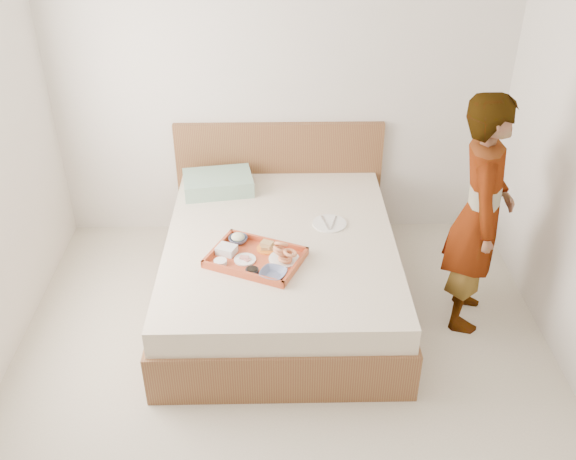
% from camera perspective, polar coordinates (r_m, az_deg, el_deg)
% --- Properties ---
extents(ground, '(3.50, 4.00, 0.01)m').
position_cam_1_polar(ground, '(3.93, -0.30, -15.21)').
color(ground, beige).
rests_on(ground, ground).
extents(wall_back, '(3.50, 0.01, 2.60)m').
position_cam_1_polar(wall_back, '(4.92, -0.70, 13.37)').
color(wall_back, silver).
rests_on(wall_back, ground).
extents(bed, '(1.65, 2.00, 0.53)m').
position_cam_1_polar(bed, '(4.50, -0.66, -3.46)').
color(bed, brown).
rests_on(bed, ground).
extents(headboard, '(1.65, 0.06, 0.95)m').
position_cam_1_polar(headboard, '(5.22, -0.78, 4.67)').
color(headboard, brown).
rests_on(headboard, ground).
extents(pillow, '(0.57, 0.43, 0.12)m').
position_cam_1_polar(pillow, '(4.92, -6.27, 4.19)').
color(pillow, '#87A98F').
rests_on(pillow, bed).
extents(tray, '(0.69, 0.61, 0.05)m').
position_cam_1_polar(tray, '(4.11, -2.89, -2.46)').
color(tray, '#C65E2D').
rests_on(tray, bed).
extents(prawn_plate, '(0.26, 0.26, 0.01)m').
position_cam_1_polar(prawn_plate, '(4.10, -0.35, -2.59)').
color(prawn_plate, white).
rests_on(prawn_plate, tray).
extents(navy_bowl_big, '(0.21, 0.21, 0.04)m').
position_cam_1_polar(navy_bowl_big, '(3.95, -1.32, -3.94)').
color(navy_bowl_big, navy).
rests_on(navy_bowl_big, tray).
extents(sauce_dish, '(0.11, 0.11, 0.03)m').
position_cam_1_polar(sauce_dish, '(3.98, -3.22, -3.69)').
color(sauce_dish, black).
rests_on(sauce_dish, tray).
extents(meat_plate, '(0.19, 0.19, 0.01)m').
position_cam_1_polar(meat_plate, '(4.11, -3.86, -2.65)').
color(meat_plate, white).
rests_on(meat_plate, tray).
extents(bread_plate, '(0.18, 0.18, 0.01)m').
position_cam_1_polar(bread_plate, '(4.20, -1.87, -1.66)').
color(bread_plate, orange).
rests_on(bread_plate, tray).
extents(salad_bowl, '(0.17, 0.17, 0.04)m').
position_cam_1_polar(salad_bowl, '(4.28, -4.47, -0.86)').
color(salad_bowl, navy).
rests_on(salad_bowl, tray).
extents(plastic_tub, '(0.15, 0.14, 0.05)m').
position_cam_1_polar(plastic_tub, '(4.17, -5.50, -1.77)').
color(plastic_tub, silver).
rests_on(plastic_tub, tray).
extents(cheese_round, '(0.11, 0.11, 0.03)m').
position_cam_1_polar(cheese_round, '(4.08, -6.05, -2.87)').
color(cheese_round, white).
rests_on(cheese_round, tray).
extents(dinner_plate, '(0.26, 0.26, 0.01)m').
position_cam_1_polar(dinner_plate, '(4.50, 3.72, 0.57)').
color(dinner_plate, white).
rests_on(dinner_plate, bed).
extents(person, '(0.52, 0.67, 1.62)m').
position_cam_1_polar(person, '(4.23, 16.74, 1.31)').
color(person, silver).
rests_on(person, ground).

